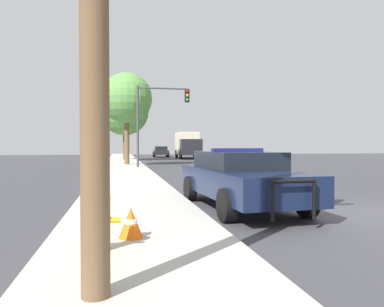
% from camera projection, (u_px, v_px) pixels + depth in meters
% --- Properties ---
extents(ground_plane, '(110.00, 110.00, 0.00)m').
position_uv_depth(ground_plane, '(357.00, 215.00, 8.72)').
color(ground_plane, '#3D3D42').
extents(sidewalk_left, '(3.00, 110.00, 0.13)m').
position_uv_depth(sidewalk_left, '(137.00, 220.00, 7.74)').
color(sidewalk_left, '#BCB7AD').
rests_on(sidewalk_left, ground_plane).
extents(police_car, '(2.37, 5.23, 1.54)m').
position_uv_depth(police_car, '(240.00, 177.00, 9.61)').
color(police_car, '#141E3D').
rests_on(police_car, ground_plane).
extents(fire_hydrant, '(0.51, 0.22, 0.84)m').
position_uv_depth(fire_hydrant, '(103.00, 219.00, 5.32)').
color(fire_hydrant, gold).
rests_on(fire_hydrant, sidewalk_left).
extents(traffic_light, '(3.59, 0.35, 5.47)m').
position_uv_depth(traffic_light, '(158.00, 110.00, 25.23)').
color(traffic_light, '#424247').
rests_on(traffic_light, sidewalk_left).
extents(car_background_distant, '(2.18, 4.32, 1.42)m').
position_uv_depth(car_background_distant, '(161.00, 151.00, 48.97)').
color(car_background_distant, black).
rests_on(car_background_distant, ground_plane).
extents(box_truck, '(2.79, 7.36, 3.12)m').
position_uv_depth(box_truck, '(188.00, 144.00, 44.24)').
color(box_truck, black).
rests_on(box_truck, ground_plane).
extents(tree_sidewalk_far, '(4.93, 4.93, 7.38)m').
position_uv_depth(tree_sidewalk_far, '(124.00, 111.00, 37.97)').
color(tree_sidewalk_far, brown).
rests_on(tree_sidewalk_far, sidewalk_left).
extents(tree_sidewalk_mid, '(3.89, 3.89, 7.01)m').
position_uv_depth(tree_sidewalk_mid, '(127.00, 99.00, 28.55)').
color(tree_sidewalk_mid, brown).
rests_on(tree_sidewalk_mid, sidewalk_left).
extents(traffic_cone, '(0.39, 0.39, 0.49)m').
position_uv_depth(traffic_cone, '(131.00, 223.00, 6.02)').
color(traffic_cone, orange).
rests_on(traffic_cone, sidewalk_left).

